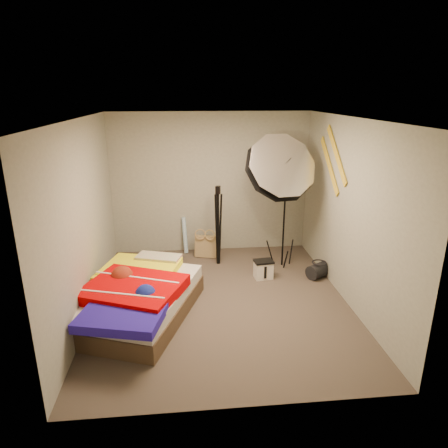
{
  "coord_description": "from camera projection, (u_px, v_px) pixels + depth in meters",
  "views": [
    {
      "loc": [
        -0.46,
        -4.97,
        2.8
      ],
      "look_at": [
        0.1,
        0.6,
        0.95
      ],
      "focal_mm": 32.0,
      "sensor_mm": 36.0,
      "label": 1
    }
  ],
  "objects": [
    {
      "name": "wall_left",
      "position": [
        84.0,
        221.0,
        5.06
      ],
      "size": [
        0.0,
        4.0,
        4.0
      ],
      "primitive_type": "plane",
      "rotation": [
        1.57,
        0.0,
        1.57
      ],
      "color": "#9EA08F",
      "rests_on": "floor"
    },
    {
      "name": "floor",
      "position": [
        221.0,
        301.0,
        5.62
      ],
      "size": [
        4.0,
        4.0,
        0.0
      ],
      "primitive_type": "plane",
      "color": "#4F473C",
      "rests_on": "ground"
    },
    {
      "name": "wrapping_roll",
      "position": [
        185.0,
        235.0,
        7.26
      ],
      "size": [
        0.13,
        0.2,
        0.66
      ],
      "primitive_type": "cylinder",
      "rotation": [
        -0.17,
        0.0,
        0.3
      ],
      "color": "#56A1D3",
      "rests_on": "floor"
    },
    {
      "name": "duffel_bag",
      "position": [
        319.0,
        270.0,
        6.33
      ],
      "size": [
        0.44,
        0.4,
        0.23
      ],
      "primitive_type": "cylinder",
      "rotation": [
        0.0,
        1.57,
        0.57
      ],
      "color": "black",
      "rests_on": "floor"
    },
    {
      "name": "tote_bag",
      "position": [
        206.0,
        246.0,
        7.1
      ],
      "size": [
        0.42,
        0.26,
        0.4
      ],
      "primitive_type": "cube",
      "rotation": [
        -0.14,
        0.0,
        -0.27
      ],
      "color": "tan",
      "rests_on": "floor"
    },
    {
      "name": "ceiling",
      "position": [
        221.0,
        118.0,
        4.83
      ],
      "size": [
        4.0,
        4.0,
        0.0
      ],
      "primitive_type": "plane",
      "rotation": [
        3.14,
        0.0,
        0.0
      ],
      "color": "silver",
      "rests_on": "wall_back"
    },
    {
      "name": "camera_case",
      "position": [
        263.0,
        270.0,
        6.29
      ],
      "size": [
        0.3,
        0.23,
        0.27
      ],
      "primitive_type": "cube",
      "rotation": [
        0.0,
        0.0,
        0.12
      ],
      "color": "silver",
      "rests_on": "floor"
    },
    {
      "name": "wall_stripe_lower",
      "position": [
        329.0,
        165.0,
        6.04
      ],
      "size": [
        0.02,
        0.91,
        0.78
      ],
      "primitive_type": "cube",
      "rotation": [
        0.7,
        0.0,
        0.0
      ],
      "color": "gold",
      "rests_on": "wall_right"
    },
    {
      "name": "wall_back",
      "position": [
        211.0,
        184.0,
        7.11
      ],
      "size": [
        3.5,
        0.0,
        3.5
      ],
      "primitive_type": "plane",
      "rotation": [
        1.57,
        0.0,
        0.0
      ],
      "color": "#9EA08F",
      "rests_on": "floor"
    },
    {
      "name": "bed",
      "position": [
        136.0,
        297.0,
        5.18
      ],
      "size": [
        1.82,
        2.24,
        0.54
      ],
      "color": "#4D3928",
      "rests_on": "floor"
    },
    {
      "name": "wall_right",
      "position": [
        350.0,
        213.0,
        5.39
      ],
      "size": [
        0.0,
        4.0,
        4.0
      ],
      "primitive_type": "plane",
      "rotation": [
        1.57,
        0.0,
        -1.57
      ],
      "color": "#9EA08F",
      "rests_on": "floor"
    },
    {
      "name": "photo_umbrella",
      "position": [
        279.0,
        169.0,
        6.12
      ],
      "size": [
        1.31,
        0.91,
        2.34
      ],
      "color": "black",
      "rests_on": "floor"
    },
    {
      "name": "wall_stripe_upper",
      "position": [
        337.0,
        155.0,
        5.74
      ],
      "size": [
        0.02,
        0.91,
        0.78
      ],
      "primitive_type": "cube",
      "rotation": [
        0.7,
        0.0,
        0.0
      ],
      "color": "gold",
      "rests_on": "wall_right"
    },
    {
      "name": "wall_front",
      "position": [
        243.0,
        287.0,
        3.34
      ],
      "size": [
        3.5,
        0.0,
        3.5
      ],
      "primitive_type": "plane",
      "rotation": [
        -1.57,
        0.0,
        0.0
      ],
      "color": "#9EA08F",
      "rests_on": "floor"
    },
    {
      "name": "camera_tripod",
      "position": [
        218.0,
        220.0,
        6.63
      ],
      "size": [
        0.09,
        0.09,
        1.36
      ],
      "color": "black",
      "rests_on": "floor"
    }
  ]
}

